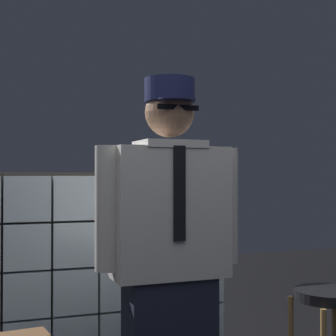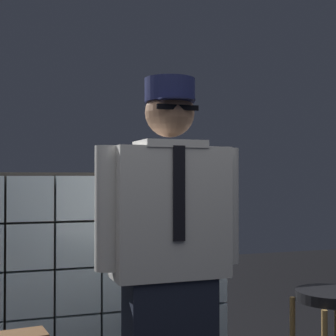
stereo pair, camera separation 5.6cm
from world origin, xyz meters
name	(u,v)px [view 2 (the right image)]	position (x,y,z in m)	size (l,w,h in m)	color
glass_block_wall	(100,288)	(0.00, 1.14, 0.67)	(1.64, 0.10, 1.37)	silver
standing_person	(170,262)	(0.19, 0.41, 0.93)	(0.71, 0.30, 1.79)	#1E2333
bar_stool	(331,331)	(0.96, 0.26, 0.57)	(0.34, 0.34, 0.77)	black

